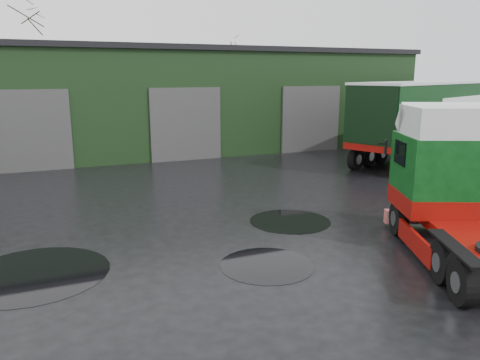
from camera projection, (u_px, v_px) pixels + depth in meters
name	position (u px, v px, depth m)	size (l,w,h in m)	color
ground	(263.00, 248.00, 12.97)	(100.00, 100.00, 0.00)	black
warehouse	(159.00, 98.00, 30.99)	(32.40, 12.40, 6.30)	black
hero_tractor	(472.00, 189.00, 11.46)	(2.67, 6.30, 3.91)	#0A4013
lorry_right	(427.00, 121.00, 26.08)	(2.88, 16.63, 4.37)	silver
tree_back_a	(28.00, 74.00, 36.57)	(4.40, 4.40, 9.50)	black
tree_back_b	(219.00, 85.00, 42.89)	(4.40, 4.40, 7.50)	black
puddle_0	(267.00, 265.00, 11.80)	(2.41, 2.41, 0.01)	black
puddle_1	(290.00, 221.00, 15.33)	(2.66, 2.66, 0.01)	black
puddle_2	(33.00, 274.00, 11.27)	(3.59, 3.59, 0.01)	black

